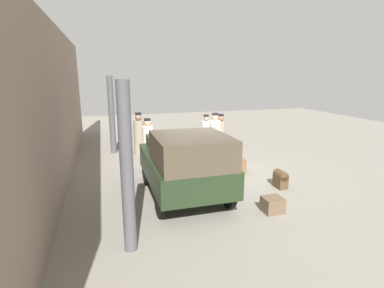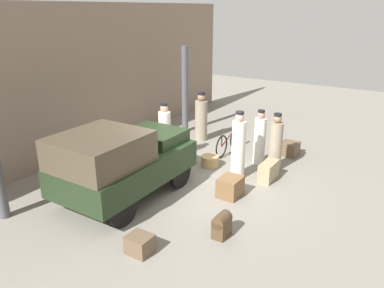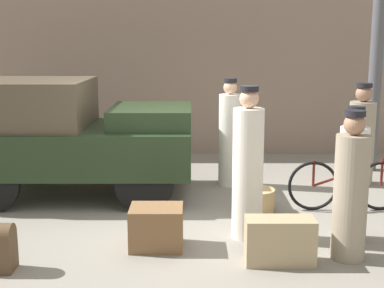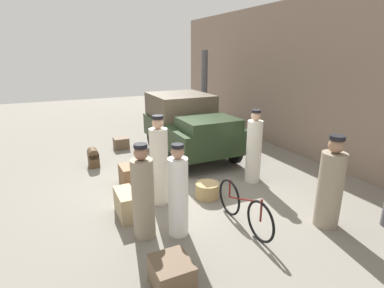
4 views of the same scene
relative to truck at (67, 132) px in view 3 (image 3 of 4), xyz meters
name	(u,v)px [view 3 (image 3 of 4)]	position (x,y,z in m)	size (l,w,h in m)	color
ground_plane	(177,215)	(1.70, -0.97, -0.98)	(30.00, 30.00, 0.00)	gray
station_building_facade	(182,45)	(1.70, 3.11, 1.27)	(16.00, 0.15, 4.50)	gray
canopy_pillar_right	(373,86)	(5.16, 1.60, 0.57)	(0.23, 0.23, 3.09)	#4C4C51
truck	(67,132)	(0.00, 0.00, 0.00)	(3.42, 1.85, 1.78)	black
bicycle	(346,185)	(4.06, -0.77, -0.62)	(1.66, 0.04, 0.75)	black
wicker_basket	(255,200)	(2.79, -0.82, -0.82)	(0.51, 0.51, 0.32)	tan
porter_standing_middle	(247,169)	(2.55, -1.81, -0.13)	(0.37, 0.37, 1.84)	silver
porter_lifting_near_truck	(350,192)	(3.59, -2.45, -0.23)	(0.37, 0.37, 1.64)	gray
porter_carrying_trunk	(229,137)	(2.50, 0.57, -0.17)	(0.36, 0.36, 1.75)	silver
porter_with_bicycle	(360,139)	(4.66, 0.61, -0.22)	(0.42, 0.42, 1.68)	gray
conductor_in_dark_uniform	(351,180)	(3.77, -1.90, -0.24)	(0.34, 0.34, 1.61)	white
suitcase_black_upright	(279,241)	(2.83, -2.58, -0.73)	(0.74, 0.33, 0.50)	#9E8966
trunk_wicker_pale	(155,227)	(1.48, -2.14, -0.74)	(0.61, 0.49, 0.48)	brown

